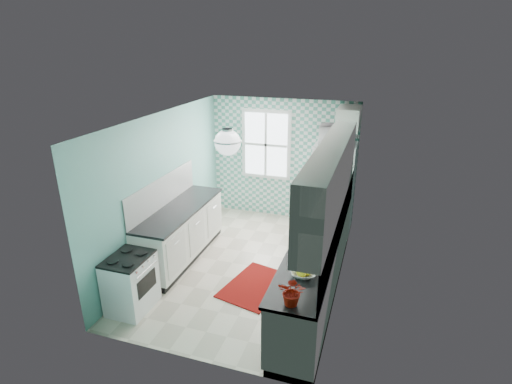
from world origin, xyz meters
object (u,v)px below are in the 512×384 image
(ceiling_light, at_px, (228,142))
(stove, at_px, (131,282))
(microwave, at_px, (337,135))
(potted_plant, at_px, (293,292))
(fruit_bowl, at_px, (303,273))
(sink, at_px, (330,208))
(fridge, at_px, (333,188))

(ceiling_light, distance_m, stove, 2.38)
(ceiling_light, xyz_separation_m, microwave, (1.11, 2.63, -0.39))
(potted_plant, relative_size, microwave, 0.52)
(fruit_bowl, relative_size, potted_plant, 0.94)
(sink, xyz_separation_m, potted_plant, (-0.00, -2.73, 0.17))
(ceiling_light, height_order, stove, ceiling_light)
(fruit_bowl, xyz_separation_m, microwave, (-0.09, 3.30, 0.96))
(fruit_bowl, bearing_deg, sink, 89.89)
(ceiling_light, distance_m, potted_plant, 2.12)
(fruit_bowl, xyz_separation_m, potted_plant, (0.00, -0.58, 0.12))
(ceiling_light, xyz_separation_m, stove, (-1.20, -0.76, -1.90))
(fridge, distance_m, microwave, 1.05)
(fridge, height_order, microwave, microwave)
(fridge, height_order, potted_plant, fridge)
(microwave, bearing_deg, potted_plant, 89.63)
(potted_plant, bearing_deg, ceiling_light, 133.92)
(sink, bearing_deg, microwave, 92.55)
(stove, height_order, potted_plant, potted_plant)
(sink, relative_size, microwave, 0.86)
(fridge, height_order, sink, fridge)
(ceiling_light, distance_m, fruit_bowl, 1.92)
(ceiling_light, bearing_deg, sink, 50.98)
(fruit_bowl, bearing_deg, fridge, 91.57)
(stove, bearing_deg, fruit_bowl, 4.65)
(fridge, relative_size, fruit_bowl, 5.77)
(ceiling_light, distance_m, sink, 2.36)
(fruit_bowl, bearing_deg, stove, -177.78)
(sink, distance_m, microwave, 1.52)
(ceiling_light, relative_size, stove, 0.44)
(stove, height_order, microwave, microwave)
(fridge, distance_m, sink, 1.15)
(fruit_bowl, height_order, potted_plant, potted_plant)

